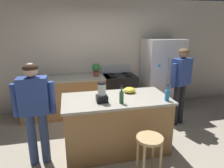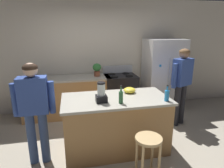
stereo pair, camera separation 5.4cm
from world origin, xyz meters
name	(u,v)px [view 2 (the right image)]	position (x,y,z in m)	size (l,w,h in m)	color
ground_plane	(116,148)	(0.00, 0.00, 0.00)	(14.00, 14.00, 0.00)	#B2A893
back_wall	(98,56)	(0.00, 1.95, 1.35)	(8.00, 0.10, 2.70)	beige
kitchen_island	(116,124)	(0.00, 0.00, 0.47)	(1.73, 0.88, 0.93)	#B7844C
back_counter_run	(68,97)	(-0.80, 1.55, 0.46)	(2.00, 0.64, 0.93)	#B7844C
refrigerator	(163,75)	(1.55, 1.50, 0.88)	(0.90, 0.73, 1.77)	silver
stove_range	(120,93)	(0.46, 1.52, 0.48)	(0.76, 0.65, 1.11)	black
person_by_island_left	(34,105)	(-1.23, -0.11, 0.95)	(0.59, 0.22, 1.57)	#384C7A
person_by_sink_right	(182,80)	(1.53, 0.60, 0.99)	(0.58, 0.36, 1.63)	#26262B
bar_stool	(148,146)	(0.27, -0.77, 0.49)	(0.36, 0.36, 0.63)	tan
potted_plant	(97,69)	(-0.10, 1.55, 1.10)	(0.20, 0.20, 0.30)	brown
blender_appliance	(101,94)	(-0.25, -0.12, 1.06)	(0.17, 0.17, 0.31)	black
bottle_soda	(167,95)	(0.74, -0.29, 1.02)	(0.07, 0.07, 0.26)	#268CD8
bottle_olive_oil	(121,97)	(0.02, -0.24, 1.03)	(0.07, 0.07, 0.28)	#2D6638
mixing_bowl	(130,90)	(0.29, 0.21, 0.98)	(0.21, 0.21, 0.09)	yellow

